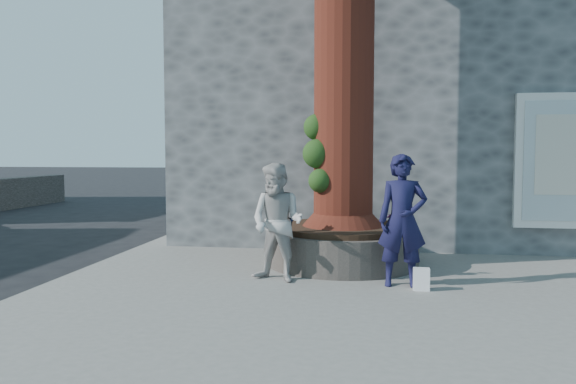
# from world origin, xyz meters

# --- Properties ---
(ground) EXTENTS (120.00, 120.00, 0.00)m
(ground) POSITION_xyz_m (0.00, 0.00, 0.00)
(ground) COLOR black
(ground) RESTS_ON ground
(pavement) EXTENTS (9.00, 8.00, 0.12)m
(pavement) POSITION_xyz_m (1.50, 1.00, 0.06)
(pavement) COLOR slate
(pavement) RESTS_ON ground
(yellow_line) EXTENTS (0.10, 30.00, 0.01)m
(yellow_line) POSITION_xyz_m (-3.05, 1.00, 0.00)
(yellow_line) COLOR yellow
(yellow_line) RESTS_ON ground
(stone_shop) EXTENTS (10.30, 8.30, 6.30)m
(stone_shop) POSITION_xyz_m (2.50, 7.20, 3.16)
(stone_shop) COLOR #484B4D
(stone_shop) RESTS_ON ground
(planter) EXTENTS (2.30, 2.30, 0.60)m
(planter) POSITION_xyz_m (0.80, 2.00, 0.41)
(planter) COLOR black
(planter) RESTS_ON pavement
(man) EXTENTS (0.63, 0.43, 1.70)m
(man) POSITION_xyz_m (1.63, 0.71, 0.97)
(man) COLOR #131334
(man) RESTS_ON pavement
(woman) EXTENTS (0.92, 0.82, 1.58)m
(woman) POSITION_xyz_m (-0.00, 0.73, 0.91)
(woman) COLOR #B4B0AC
(woman) RESTS_ON pavement
(shopping_bag) EXTENTS (0.20, 0.12, 0.28)m
(shopping_bag) POSITION_xyz_m (1.86, 0.50, 0.26)
(shopping_bag) COLOR white
(shopping_bag) RESTS_ON pavement
(plant_a) EXTENTS (0.23, 0.20, 0.37)m
(plant_a) POSITION_xyz_m (-0.05, 1.15, 0.90)
(plant_a) COLOR gray
(plant_a) RESTS_ON planter
(plant_b) EXTENTS (0.34, 0.34, 0.44)m
(plant_b) POSITION_xyz_m (0.04, 1.15, 0.94)
(plant_b) COLOR gray
(plant_b) RESTS_ON planter
(plant_c) EXTENTS (0.22, 0.22, 0.30)m
(plant_c) POSITION_xyz_m (1.53, 1.15, 0.87)
(plant_c) COLOR gray
(plant_c) RESTS_ON planter
(plant_d) EXTENTS (0.32, 0.33, 0.29)m
(plant_d) POSITION_xyz_m (0.65, 2.85, 0.86)
(plant_d) COLOR gray
(plant_d) RESTS_ON planter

